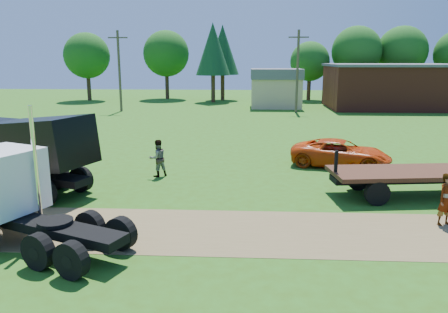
{
  "coord_description": "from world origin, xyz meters",
  "views": [
    {
      "loc": [
        0.5,
        -14.51,
        6.02
      ],
      "look_at": [
        -0.54,
        4.94,
        1.6
      ],
      "focal_mm": 35.0,
      "sensor_mm": 36.0,
      "label": 1
    }
  ],
  "objects_px": {
    "spectator_a": "(446,200)",
    "black_dump_truck": "(15,149)",
    "flatbed_trailer": "(425,176)",
    "white_semi_tractor": "(2,196)",
    "orange_pickup": "(341,153)"
  },
  "relations": [
    {
      "from": "spectator_a",
      "to": "black_dump_truck",
      "type": "bearing_deg",
      "value": 146.01
    },
    {
      "from": "black_dump_truck",
      "to": "flatbed_trailer",
      "type": "distance_m",
      "value": 18.38
    },
    {
      "from": "white_semi_tractor",
      "to": "flatbed_trailer",
      "type": "xyz_separation_m",
      "value": [
        15.99,
        5.62,
        -0.64
      ]
    },
    {
      "from": "orange_pickup",
      "to": "spectator_a",
      "type": "xyz_separation_m",
      "value": [
        1.98,
        -8.78,
        0.21
      ]
    },
    {
      "from": "white_semi_tractor",
      "to": "spectator_a",
      "type": "relative_size",
      "value": 3.91
    },
    {
      "from": "white_semi_tractor",
      "to": "spectator_a",
      "type": "height_order",
      "value": "white_semi_tractor"
    },
    {
      "from": "white_semi_tractor",
      "to": "black_dump_truck",
      "type": "distance_m",
      "value": 5.88
    },
    {
      "from": "white_semi_tractor",
      "to": "spectator_a",
      "type": "distance_m",
      "value": 15.55
    },
    {
      "from": "black_dump_truck",
      "to": "flatbed_trailer",
      "type": "height_order",
      "value": "black_dump_truck"
    },
    {
      "from": "white_semi_tractor",
      "to": "orange_pickup",
      "type": "xyz_separation_m",
      "value": [
        13.41,
        10.9,
        -0.79
      ]
    },
    {
      "from": "white_semi_tractor",
      "to": "spectator_a",
      "type": "xyz_separation_m",
      "value": [
        15.39,
        2.13,
        -0.58
      ]
    },
    {
      "from": "white_semi_tractor",
      "to": "black_dump_truck",
      "type": "relative_size",
      "value": 0.89
    },
    {
      "from": "black_dump_truck",
      "to": "spectator_a",
      "type": "xyz_separation_m",
      "value": [
        17.75,
        -3.24,
        -1.04
      ]
    },
    {
      "from": "flatbed_trailer",
      "to": "spectator_a",
      "type": "distance_m",
      "value": 3.55
    },
    {
      "from": "white_semi_tractor",
      "to": "black_dump_truck",
      "type": "height_order",
      "value": "white_semi_tractor"
    }
  ]
}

